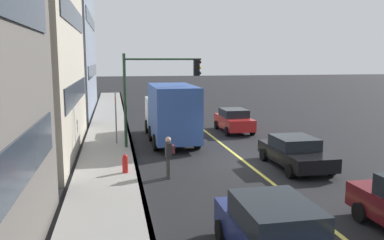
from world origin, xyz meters
TOP-DOWN VIEW (x-y plane):
  - ground at (0.00, 0.00)m, footprint 200.00×200.00m
  - sidewalk_slab at (0.00, 6.45)m, footprint 80.00×2.73m
  - curb_edge at (0.00, 5.16)m, footprint 80.00×0.16m
  - lane_stripe_center at (0.00, 0.00)m, footprint 80.00×0.16m
  - car_black at (-1.43, -1.90)m, footprint 4.44×2.07m
  - car_navy at (-9.32, 2.46)m, footprint 4.06×1.99m
  - car_red at (7.65, -1.84)m, footprint 4.03×1.91m
  - truck_blue at (5.24, 2.80)m, footprint 7.66×2.54m
  - pedestrian_with_backpack at (-1.94, 3.92)m, footprint 0.42×0.37m
  - traffic_light_mast at (3.65, 3.79)m, footprint 0.28×4.25m
  - street_sign_post at (4.77, 5.98)m, footprint 0.60×0.08m
  - fire_hydrant at (-1.30, 5.68)m, footprint 0.24×0.24m

SIDE VIEW (x-z plane):
  - ground at x=0.00m, z-range 0.00..0.00m
  - lane_stripe_center at x=0.00m, z-range 0.00..0.01m
  - sidewalk_slab at x=0.00m, z-range 0.00..0.15m
  - curb_edge at x=0.00m, z-range 0.00..0.15m
  - fire_hydrant at x=-1.30m, z-range 0.00..0.94m
  - car_black at x=-1.43m, z-range 0.02..1.41m
  - car_red at x=7.65m, z-range 0.02..1.58m
  - car_navy at x=-9.32m, z-range 0.02..1.62m
  - pedestrian_with_backpack at x=-1.94m, z-range 0.15..1.88m
  - truck_blue at x=5.24m, z-range 0.08..3.49m
  - street_sign_post at x=4.77m, z-range 0.27..3.37m
  - traffic_light_mast at x=3.65m, z-range 0.99..6.16m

